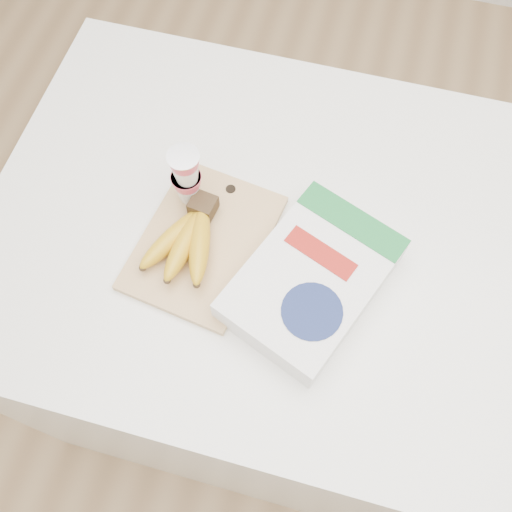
{
  "coord_description": "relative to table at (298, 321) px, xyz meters",
  "views": [
    {
      "loc": [
        0.02,
        -0.52,
        1.97
      ],
      "look_at": [
        -0.1,
        -0.09,
        1.03
      ],
      "focal_mm": 40.0,
      "sensor_mm": 36.0,
      "label": 1
    }
  ],
  "objects": [
    {
      "name": "room",
      "position": [
        0.0,
        0.0,
        0.86
      ],
      "size": [
        4.0,
        4.0,
        4.0
      ],
      "color": "tan",
      "rests_on": "ground"
    },
    {
      "name": "table",
      "position": [
        0.0,
        0.0,
        0.0
      ],
      "size": [
        1.31,
        0.88,
        0.99
      ],
      "primitive_type": "cube",
      "color": "white",
      "rests_on": "ground"
    },
    {
      "name": "yogurt_stack",
      "position": [
        -0.26,
        0.02,
        0.58
      ],
      "size": [
        0.06,
        0.06,
        0.14
      ],
      "color": "white",
      "rests_on": "cutting_board"
    },
    {
      "name": "cutting_board",
      "position": [
        -0.2,
        -0.07,
        0.5
      ],
      "size": [
        0.27,
        0.34,
        0.02
      ],
      "primitive_type": "cube",
      "rotation": [
        0.0,
        0.0,
        -0.15
      ],
      "color": "tan",
      "rests_on": "table"
    },
    {
      "name": "cereal_box",
      "position": [
        0.01,
        -0.1,
        0.53
      ],
      "size": [
        0.31,
        0.37,
        0.07
      ],
      "rotation": [
        0.0,
        0.0,
        -0.38
      ],
      "color": "white",
      "rests_on": "table"
    },
    {
      "name": "bananas",
      "position": [
        -0.23,
        -0.08,
        0.53
      ],
      "size": [
        0.15,
        0.2,
        0.06
      ],
      "color": "#382816",
      "rests_on": "cutting_board"
    }
  ]
}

